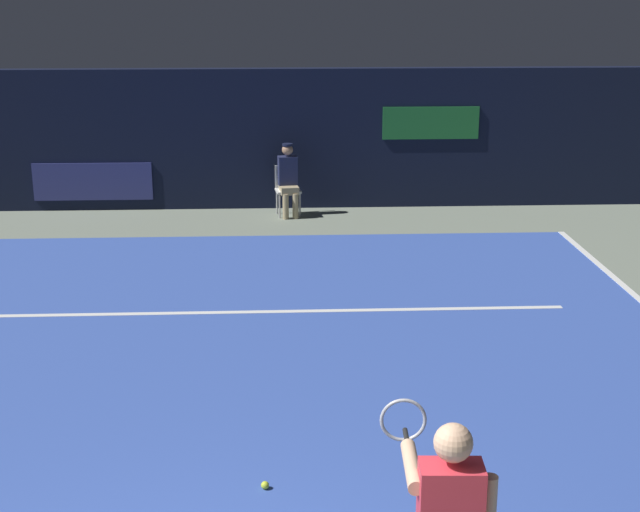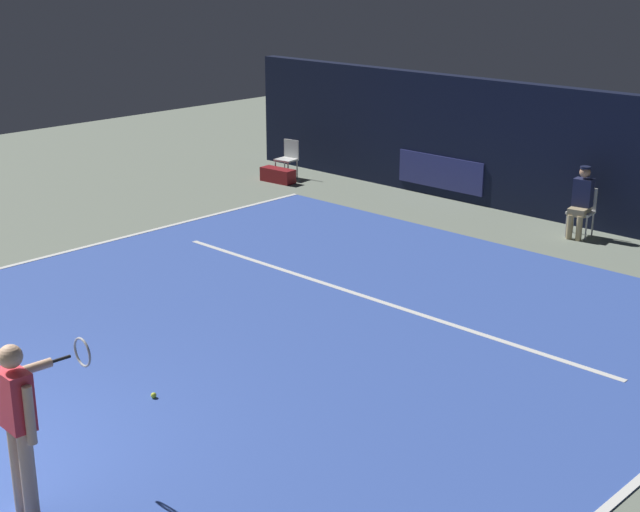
{
  "view_description": "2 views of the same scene",
  "coord_description": "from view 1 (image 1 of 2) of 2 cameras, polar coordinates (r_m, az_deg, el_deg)",
  "views": [
    {
      "loc": [
        0.51,
        -4.19,
        4.02
      ],
      "look_at": [
        0.98,
        5.76,
        1.05
      ],
      "focal_mm": 50.69,
      "sensor_mm": 36.0,
      "label": 1
    },
    {
      "loc": [
        8.6,
        -3.27,
        5.0
      ],
      "look_at": [
        0.2,
        5.48,
        1.03
      ],
      "focal_mm": 51.91,
      "sensor_mm": 36.0,
      "label": 2
    }
  ],
  "objects": [
    {
      "name": "ground_plane",
      "position": [
        9.8,
        -5.51,
        -7.68
      ],
      "size": [
        33.07,
        33.07,
        0.0
      ],
      "primitive_type": "plane",
      "color": "gray"
    },
    {
      "name": "line_service",
      "position": [
        11.66,
        -5.06,
        -3.56
      ],
      "size": [
        8.38,
        0.1,
        0.01
      ],
      "primitive_type": "cube",
      "color": "white",
      "rests_on": "court_surface"
    },
    {
      "name": "line_judge_on_chair",
      "position": [
        16.44,
        -2.02,
        4.89
      ],
      "size": [
        0.49,
        0.57,
        1.32
      ],
      "color": "white",
      "rests_on": "ground"
    },
    {
      "name": "tennis_ball",
      "position": [
        7.76,
        -3.49,
        -14.24
      ],
      "size": [
        0.07,
        0.07,
        0.07
      ],
      "primitive_type": "sphere",
      "color": "#CCE033",
      "rests_on": "court_surface"
    },
    {
      "name": "court_surface",
      "position": [
        9.8,
        -5.51,
        -7.65
      ],
      "size": [
        10.75,
        11.48,
        0.01
      ],
      "primitive_type": "cube",
      "color": "#3856B2",
      "rests_on": "ground"
    },
    {
      "name": "back_wall",
      "position": [
        17.06,
        -4.43,
        7.37
      ],
      "size": [
        16.81,
        0.33,
        2.6
      ],
      "color": "black",
      "rests_on": "ground"
    }
  ]
}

